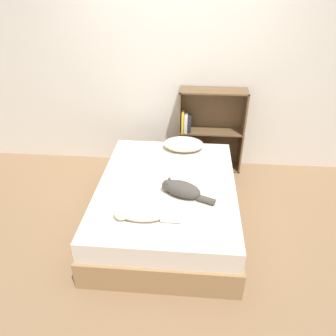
{
  "coord_description": "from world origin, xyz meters",
  "views": [
    {
      "loc": [
        0.24,
        -2.69,
        2.37
      ],
      "look_at": [
        0.0,
        0.14,
        0.59
      ],
      "focal_mm": 35.0,
      "sensor_mm": 36.0,
      "label": 1
    }
  ],
  "objects_px": {
    "cat_dark": "(182,189)",
    "bookshelf": "(209,129)",
    "bed": "(167,203)",
    "pillow": "(184,144)",
    "cat_light": "(137,214)"
  },
  "relations": [
    {
      "from": "cat_light",
      "to": "cat_dark",
      "type": "bearing_deg",
      "value": -131.6
    },
    {
      "from": "pillow",
      "to": "bed",
      "type": "bearing_deg",
      "value": -100.24
    },
    {
      "from": "cat_light",
      "to": "bed",
      "type": "bearing_deg",
      "value": -108.45
    },
    {
      "from": "bed",
      "to": "bookshelf",
      "type": "xyz_separation_m",
      "value": [
        0.44,
        1.2,
        0.31
      ]
    },
    {
      "from": "bed",
      "to": "pillow",
      "type": "distance_m",
      "value": 0.82
    },
    {
      "from": "bed",
      "to": "pillow",
      "type": "bearing_deg",
      "value": 79.76
    },
    {
      "from": "cat_light",
      "to": "cat_dark",
      "type": "xyz_separation_m",
      "value": [
        0.36,
        0.39,
        0.01
      ]
    },
    {
      "from": "bed",
      "to": "cat_dark",
      "type": "xyz_separation_m",
      "value": [
        0.16,
        -0.18,
        0.32
      ]
    },
    {
      "from": "pillow",
      "to": "bookshelf",
      "type": "height_order",
      "value": "bookshelf"
    },
    {
      "from": "bed",
      "to": "bookshelf",
      "type": "bearing_deg",
      "value": 69.83
    },
    {
      "from": "cat_dark",
      "to": "bookshelf",
      "type": "relative_size",
      "value": 0.48
    },
    {
      "from": "bed",
      "to": "cat_dark",
      "type": "height_order",
      "value": "cat_dark"
    },
    {
      "from": "bookshelf",
      "to": "cat_dark",
      "type": "bearing_deg",
      "value": -101.7
    },
    {
      "from": "cat_light",
      "to": "bookshelf",
      "type": "bearing_deg",
      "value": -108.73
    },
    {
      "from": "cat_dark",
      "to": "bookshelf",
      "type": "distance_m",
      "value": 1.41
    }
  ]
}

